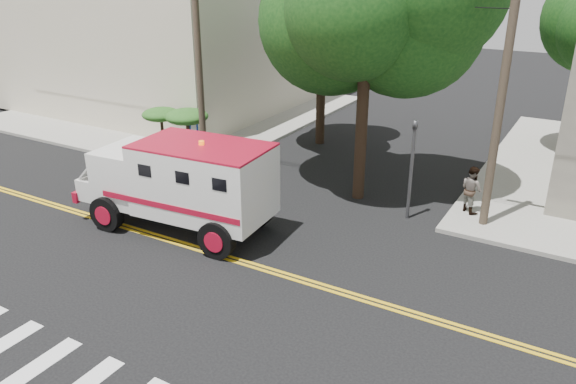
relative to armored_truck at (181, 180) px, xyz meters
The scene contains 13 objects.
ground 3.23m from the armored_truck, 20.62° to the right, with size 100.00×100.00×0.00m, color black.
sidewalk_nw 16.77m from the armored_truck, 131.19° to the left, with size 17.00×17.00×0.15m, color gray.
building_left 19.43m from the armored_truck, 132.74° to the left, with size 16.00×14.00×10.00m, color beige.
utility_pole_left 6.51m from the armored_truck, 121.40° to the left, with size 0.28×0.28×9.00m, color #382D23.
utility_pole_right 10.61m from the armored_truck, 30.79° to the left, with size 0.28×0.28×9.00m, color #382D23.
tree_main 8.76m from the armored_truck, 49.75° to the left, with size 6.08×5.70×9.85m.
tree_left 11.54m from the armored_truck, 90.86° to the left, with size 4.48×4.20×7.70m.
traffic_signal 7.86m from the armored_truck, 36.38° to the left, with size 0.15×0.18×3.60m.
accessibility_sign 6.41m from the armored_truck, 125.19° to the left, with size 0.45×0.10×2.02m.
palm_planter 7.51m from the armored_truck, 130.91° to the left, with size 3.52×2.63×2.36m.
armored_truck is the anchor object (origin of this frame).
pedestrian_a 13.58m from the armored_truck, 35.14° to the left, with size 0.55×0.36×1.52m, color gray.
pedestrian_b 10.16m from the armored_truck, 36.52° to the left, with size 0.83×0.65×1.70m, color gray.
Camera 1 is at (9.27, -12.26, 8.52)m, focal length 35.00 mm.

